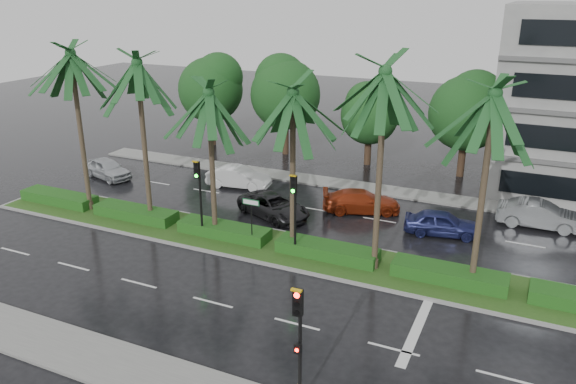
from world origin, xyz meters
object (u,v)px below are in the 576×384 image
at_px(signal_median_left, 199,188).
at_px(car_blue, 442,223).
at_px(car_silver, 107,168).
at_px(street_sign, 251,211).
at_px(car_grey, 540,215).
at_px(car_red, 361,201).
at_px(signal_near, 299,342).
at_px(car_white, 239,177).
at_px(car_darkgrey, 274,206).

xyz_separation_m(signal_median_left, car_blue, (11.67, 6.12, -2.31)).
xyz_separation_m(signal_median_left, car_silver, (-11.92, 6.12, -2.29)).
bearing_deg(car_blue, street_sign, 114.22).
distance_m(car_blue, car_grey, 5.90).
distance_m(signal_median_left, car_grey, 19.18).
bearing_deg(car_red, street_sign, 131.70).
bearing_deg(street_sign, signal_near, -54.66).
height_order(car_white, car_blue, car_white).
xyz_separation_m(car_silver, car_white, (9.52, 2.22, 0.01)).
height_order(car_red, car_grey, car_grey).
xyz_separation_m(signal_near, car_blue, (1.67, 15.81, -1.81)).
bearing_deg(car_silver, car_white, -61.01).
relative_size(street_sign, car_grey, 0.56).
relative_size(signal_near, signal_median_left, 1.00).
relative_size(car_red, car_grey, 1.01).
bearing_deg(signal_near, car_red, 101.18).
bearing_deg(car_white, signal_median_left, -172.18).
bearing_deg(car_darkgrey, car_grey, -47.56).
distance_m(signal_median_left, car_darkgrey, 5.55).
height_order(car_darkgrey, car_grey, car_grey).
xyz_separation_m(car_silver, car_red, (18.52, 1.40, -0.03)).
relative_size(car_darkgrey, car_blue, 1.19).
relative_size(car_white, car_blue, 1.07).
bearing_deg(car_grey, signal_median_left, 119.06).
bearing_deg(street_sign, signal_median_left, -176.53).
bearing_deg(car_silver, signal_median_left, -101.28).
xyz_separation_m(signal_median_left, street_sign, (3.00, 0.18, -0.87)).
xyz_separation_m(car_silver, car_grey, (28.44, 3.38, 0.05)).
relative_size(car_silver, car_grey, 0.90).
bearing_deg(car_grey, car_darkgrey, 107.98).
bearing_deg(car_grey, car_red, 100.43).
relative_size(street_sign, car_blue, 0.64).
distance_m(car_white, car_red, 9.04).
xyz_separation_m(car_white, car_red, (9.00, -0.81, -0.04)).
distance_m(signal_near, street_sign, 12.11).
bearing_deg(car_white, car_grey, -94.73).
height_order(car_darkgrey, car_blue, car_blue).
distance_m(signal_median_left, car_blue, 13.38).
bearing_deg(car_darkgrey, street_sign, -144.82).
height_order(car_blue, car_grey, car_grey).
height_order(car_silver, car_grey, car_grey).
xyz_separation_m(signal_near, car_grey, (6.52, 19.18, -1.74)).
height_order(signal_near, car_white, signal_near).
height_order(street_sign, car_white, street_sign).
bearing_deg(car_silver, street_sign, -95.81).
distance_m(car_white, car_darkgrey, 5.86).
height_order(signal_median_left, car_blue, signal_median_left).
bearing_deg(street_sign, car_grey, 34.56).
distance_m(signal_near, car_grey, 20.33).
xyz_separation_m(car_white, car_darkgrey, (4.50, -3.75, -0.05)).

